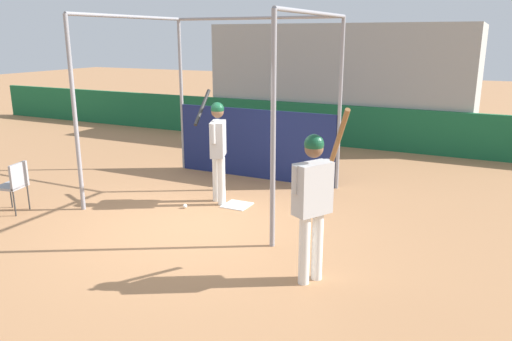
{
  "coord_description": "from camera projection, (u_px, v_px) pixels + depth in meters",
  "views": [
    {
      "loc": [
        4.0,
        -6.03,
        2.82
      ],
      "look_at": [
        1.02,
        0.11,
        0.97
      ],
      "focal_mm": 35.0,
      "sensor_mm": 36.0,
      "label": 1
    }
  ],
  "objects": [
    {
      "name": "ground_plane",
      "position": [
        193.0,
        226.0,
        7.66
      ],
      "size": [
        60.0,
        60.0,
        0.0
      ],
      "primitive_type": "plane",
      "color": "#A8754C"
    },
    {
      "name": "baseball",
      "position": [
        185.0,
        206.0,
        8.42
      ],
      "size": [
        0.07,
        0.07,
        0.07
      ],
      "color": "white",
      "rests_on": "ground"
    },
    {
      "name": "home_plate",
      "position": [
        237.0,
        205.0,
        8.56
      ],
      "size": [
        0.44,
        0.44,
        0.02
      ],
      "color": "white",
      "rests_on": "ground"
    },
    {
      "name": "batting_cage",
      "position": [
        242.0,
        118.0,
        9.47
      ],
      "size": [
        3.54,
        3.09,
        3.18
      ],
      "color": "gray",
      "rests_on": "ground"
    },
    {
      "name": "player_batter",
      "position": [
        218.0,
        143.0,
        8.44
      ],
      "size": [
        0.67,
        0.79,
        1.91
      ],
      "rotation": [
        0.0,
        0.0,
        1.95
      ],
      "color": "white",
      "rests_on": "ground"
    },
    {
      "name": "outfield_wall",
      "position": [
        327.0,
        125.0,
        13.21
      ],
      "size": [
        24.0,
        0.12,
        1.08
      ],
      "color": "#196038",
      "rests_on": "ground"
    },
    {
      "name": "player_waiting",
      "position": [
        313.0,
        195.0,
        5.66
      ],
      "size": [
        0.58,
        0.8,
        2.07
      ],
      "rotation": [
        0.0,
        0.0,
        1.05
      ],
      "color": "white",
      "rests_on": "ground"
    },
    {
      "name": "bleacher_section",
      "position": [
        350.0,
        79.0,
        14.73
      ],
      "size": [
        7.05,
        4.0,
        3.16
      ],
      "color": "#9E9E99",
      "rests_on": "ground"
    },
    {
      "name": "folding_chair",
      "position": [
        15.0,
        182.0,
        8.11
      ],
      "size": [
        0.48,
        0.48,
        0.84
      ],
      "rotation": [
        0.0,
        0.0,
        1.78
      ],
      "color": "#99999E",
      "rests_on": "ground"
    }
  ]
}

